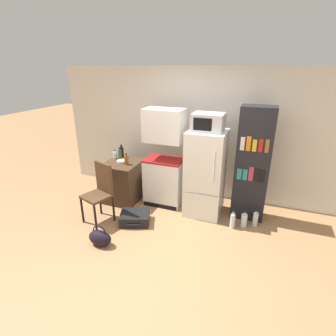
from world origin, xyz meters
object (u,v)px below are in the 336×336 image
object	(u,v)px
bowl	(121,161)
water_bottle_back	(233,220)
microwave	(208,122)
handbag	(100,238)
bookshelf	(252,165)
bottle_wine_dark	(122,152)
bottle_milk_white	(115,155)
water_bottle_middle	(255,219)
bottle_green_tall	(120,155)
water_bottle_front	(244,220)
kitchen_hutch	(164,162)
side_table	(124,181)
suitcase_large_flat	(135,218)
refrigerator	(205,173)
bottle_amber_beer	(126,160)
chair	(101,188)

from	to	relation	value
bowl	water_bottle_back	distance (m)	2.27
microwave	handbag	size ratio (longest dim) A/B	1.37
bookshelf	bottle_wine_dark	bearing A→B (deg)	177.96
bowl	bottle_milk_white	bearing A→B (deg)	145.44
water_bottle_middle	bottle_wine_dark	bearing A→B (deg)	172.20
water_bottle_back	bottle_green_tall	bearing A→B (deg)	170.56
water_bottle_front	water_bottle_back	size ratio (longest dim) A/B	0.90
kitchen_hutch	bottle_green_tall	size ratio (longest dim) A/B	7.10
bowl	water_bottle_front	distance (m)	2.43
bottle_milk_white	water_bottle_middle	bearing A→B (deg)	-4.45
side_table	bowl	world-z (taller)	bowl
microwave	water_bottle_front	distance (m)	1.69
microwave	bookshelf	bearing A→B (deg)	10.83
suitcase_large_flat	bottle_green_tall	bearing A→B (deg)	110.04
bottle_milk_white	kitchen_hutch	bearing A→B (deg)	-0.02
bottle_wine_dark	bookshelf	bearing A→B (deg)	-2.04
kitchen_hutch	water_bottle_middle	distance (m)	1.84
refrigerator	bottle_amber_beer	distance (m)	1.46
side_table	water_bottle_front	bearing A→B (deg)	-4.34
suitcase_large_flat	handbag	distance (m)	0.74
bottle_wine_dark	bottle_green_tall	xyz separation A→B (m)	(0.08, -0.19, 0.00)
bottle_milk_white	water_bottle_front	size ratio (longest dim) A/B	0.61
side_table	water_bottle_middle	world-z (taller)	side_table
microwave	side_table	bearing A→B (deg)	-178.11
chair	water_bottle_middle	xyz separation A→B (m)	(2.45, 0.72, -0.47)
microwave	water_bottle_back	xyz separation A→B (m)	(0.56, -0.33, -1.50)
bottle_wine_dark	bowl	bearing A→B (deg)	-62.49
side_table	bottle_wine_dark	xyz separation A→B (m)	(-0.17, 0.28, 0.49)
chair	bowl	bearing A→B (deg)	112.77
bottle_wine_dark	bottle_amber_beer	world-z (taller)	bottle_wine_dark
bottle_milk_white	bottle_green_tall	distance (m)	0.15
refrigerator	bottle_green_tall	world-z (taller)	refrigerator
water_bottle_front	handbag	bearing A→B (deg)	-147.37
bottle_milk_white	bottle_green_tall	bearing A→B (deg)	-15.15
bottle_milk_white	water_bottle_front	bearing A→B (deg)	-6.85
microwave	bottle_amber_beer	bearing A→B (deg)	-175.14
water_bottle_front	microwave	bearing A→B (deg)	162.68
refrigerator	water_bottle_back	xyz separation A→B (m)	(0.56, -0.33, -0.61)
microwave	bottle_green_tall	bearing A→B (deg)	178.64
handbag	bottle_milk_white	bearing A→B (deg)	112.15
refrigerator	bookshelf	world-z (taller)	bookshelf
kitchen_hutch	bowl	bearing A→B (deg)	-169.20
microwave	water_bottle_back	world-z (taller)	microwave
handbag	water_bottle_back	world-z (taller)	handbag
bottle_amber_beer	bottle_green_tall	xyz separation A→B (m)	(-0.23, 0.16, 0.02)
refrigerator	bottle_milk_white	world-z (taller)	refrigerator
bowl	handbag	bearing A→B (deg)	-73.83
side_table	kitchen_hutch	bearing A→B (deg)	9.29
bottle_milk_white	water_bottle_middle	world-z (taller)	bottle_milk_white
side_table	bookshelf	xyz separation A→B (m)	(2.33, 0.19, 0.57)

